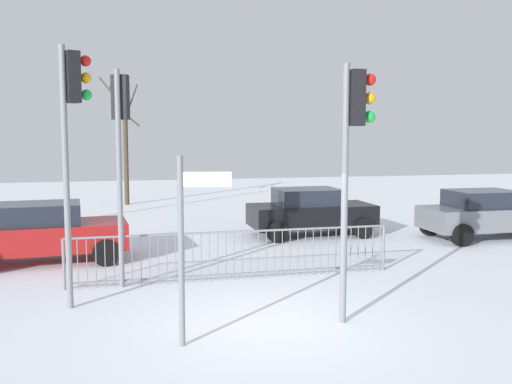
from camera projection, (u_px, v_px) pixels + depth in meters
The scene contains 10 objects.
ground_plane at pixel (268, 325), 9.29m from camera, with size 60.00×60.00×0.00m, color white.
traffic_light_foreground_left at pixel (354, 135), 9.14m from camera, with size 0.57×0.33×4.28m.
traffic_light_mid_left at pixel (121, 129), 11.41m from camera, with size 0.38×0.55×4.44m.
traffic_light_rear_left at pixel (72, 118), 9.93m from camera, with size 0.54×0.39×4.69m.
direction_sign_post at pixel (185, 240), 8.22m from camera, with size 0.78×0.20×2.84m.
pedestrian_guard_railing at pixel (234, 254), 12.13m from camera, with size 7.08×0.12×1.07m.
car_red_far at pixel (45, 232), 13.75m from camera, with size 3.94×2.21×1.47m.
car_black_mid at pixel (310, 211), 17.38m from camera, with size 3.83×1.97×1.47m.
car_grey_near at pixel (485, 214), 16.85m from camera, with size 3.81×1.94×1.47m.
bare_tree_left at pixel (125, 144), 24.80m from camera, with size 1.72×1.68×5.61m.
Camera 1 is at (-2.22, -8.74, 3.15)m, focal length 39.42 mm.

